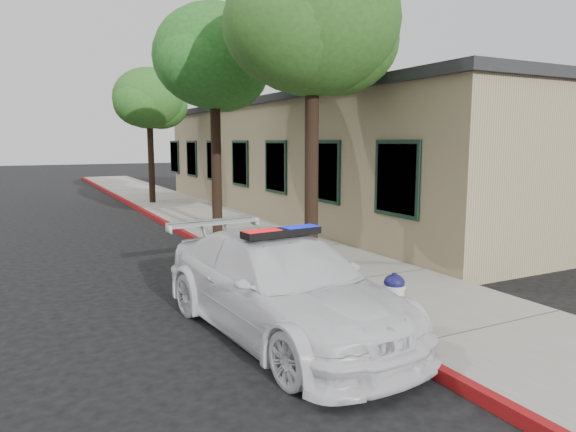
# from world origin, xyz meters

# --- Properties ---
(ground) EXTENTS (120.00, 120.00, 0.00)m
(ground) POSITION_xyz_m (0.00, 0.00, 0.00)
(ground) COLOR black
(ground) RESTS_ON ground
(sidewalk) EXTENTS (3.20, 60.00, 0.15)m
(sidewalk) POSITION_xyz_m (1.60, 3.00, 0.07)
(sidewalk) COLOR gray
(sidewalk) RESTS_ON ground
(red_curb) EXTENTS (0.14, 60.00, 0.16)m
(red_curb) POSITION_xyz_m (0.06, 3.00, 0.08)
(red_curb) COLOR #A01117
(red_curb) RESTS_ON ground
(clapboard_building) EXTENTS (7.30, 20.89, 4.24)m
(clapboard_building) POSITION_xyz_m (6.69, 9.00, 2.13)
(clapboard_building) COLOR tan
(clapboard_building) RESTS_ON ground
(police_car) EXTENTS (2.44, 5.06, 1.54)m
(police_car) POSITION_xyz_m (-0.90, -1.52, 0.71)
(police_car) COLOR white
(police_car) RESTS_ON ground
(fire_hydrant) EXTENTS (0.47, 0.40, 0.81)m
(fire_hydrant) POSITION_xyz_m (0.35, -2.49, 0.56)
(fire_hydrant) COLOR silver
(fire_hydrant) RESTS_ON sidewalk
(street_tree_near) EXTENTS (3.93, 3.59, 6.58)m
(street_tree_near) POSITION_xyz_m (1.40, 1.61, 5.06)
(street_tree_near) COLOR black
(street_tree_near) RESTS_ON sidewalk
(street_tree_mid) EXTENTS (3.29, 3.35, 6.24)m
(street_tree_mid) POSITION_xyz_m (0.70, 5.69, 4.85)
(street_tree_mid) COLOR black
(street_tree_mid) RESTS_ON sidewalk
(street_tree_far) EXTENTS (3.19, 3.00, 5.67)m
(street_tree_far) POSITION_xyz_m (0.99, 14.57, 4.41)
(street_tree_far) COLOR black
(street_tree_far) RESTS_ON sidewalk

